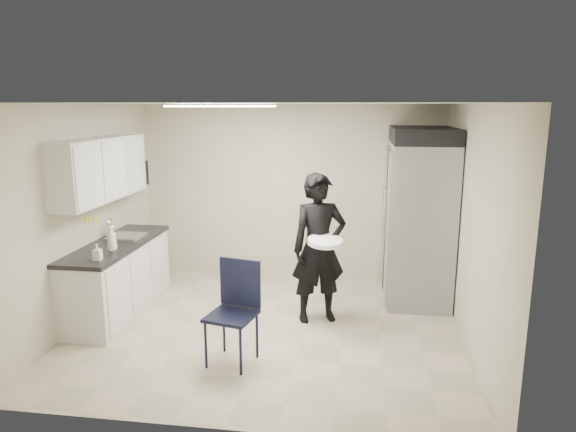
# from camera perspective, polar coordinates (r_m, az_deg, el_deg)

# --- Properties ---
(floor) EXTENTS (4.50, 4.50, 0.00)m
(floor) POSITION_cam_1_polar(r_m,az_deg,el_deg) (6.25, -2.28, -12.18)
(floor) COLOR tan
(floor) RESTS_ON ground
(ceiling) EXTENTS (4.50, 4.50, 0.00)m
(ceiling) POSITION_cam_1_polar(r_m,az_deg,el_deg) (5.69, -2.51, 12.40)
(ceiling) COLOR silver
(ceiling) RESTS_ON back_wall
(back_wall) EXTENTS (4.50, 0.00, 4.50)m
(back_wall) POSITION_cam_1_polar(r_m,az_deg,el_deg) (7.77, 0.28, 2.74)
(back_wall) COLOR #BCB79B
(back_wall) RESTS_ON floor
(left_wall) EXTENTS (0.00, 4.00, 4.00)m
(left_wall) POSITION_cam_1_polar(r_m,az_deg,el_deg) (6.62, -21.93, 0.16)
(left_wall) COLOR #BCB79B
(left_wall) RESTS_ON floor
(right_wall) EXTENTS (0.00, 4.00, 4.00)m
(right_wall) POSITION_cam_1_polar(r_m,az_deg,el_deg) (5.87, 19.77, -1.13)
(right_wall) COLOR #BCB79B
(right_wall) RESTS_ON floor
(ceiling_panel) EXTENTS (1.20, 0.60, 0.02)m
(ceiling_panel) POSITION_cam_1_polar(r_m,az_deg,el_deg) (6.22, -7.38, 12.02)
(ceiling_panel) COLOR white
(ceiling_panel) RESTS_ON ceiling
(lower_counter) EXTENTS (0.60, 1.90, 0.86)m
(lower_counter) POSITION_cam_1_polar(r_m,az_deg,el_deg) (6.87, -18.34, -6.68)
(lower_counter) COLOR silver
(lower_counter) RESTS_ON floor
(countertop) EXTENTS (0.64, 1.95, 0.05)m
(countertop) POSITION_cam_1_polar(r_m,az_deg,el_deg) (6.74, -18.59, -3.01)
(countertop) COLOR black
(countertop) RESTS_ON lower_counter
(sink) EXTENTS (0.42, 0.40, 0.14)m
(sink) POSITION_cam_1_polar(r_m,az_deg,el_deg) (6.95, -17.53, -2.61)
(sink) COLOR gray
(sink) RESTS_ON countertop
(faucet) EXTENTS (0.02, 0.02, 0.24)m
(faucet) POSITION_cam_1_polar(r_m,az_deg,el_deg) (7.00, -19.08, -1.34)
(faucet) COLOR silver
(faucet) RESTS_ON countertop
(upper_cabinets) EXTENTS (0.35, 1.80, 0.75)m
(upper_cabinets) POSITION_cam_1_polar(r_m,az_deg,el_deg) (6.62, -20.12, 4.92)
(upper_cabinets) COLOR silver
(upper_cabinets) RESTS_ON left_wall
(towel_dispenser) EXTENTS (0.22, 0.30, 0.35)m
(towel_dispenser) POSITION_cam_1_polar(r_m,az_deg,el_deg) (7.70, -16.44, 4.55)
(towel_dispenser) COLOR black
(towel_dispenser) RESTS_ON left_wall
(notice_sticker_left) EXTENTS (0.00, 0.12, 0.07)m
(notice_sticker_left) POSITION_cam_1_polar(r_m,az_deg,el_deg) (6.71, -21.41, -0.33)
(notice_sticker_left) COLOR yellow
(notice_sticker_left) RESTS_ON left_wall
(notice_sticker_right) EXTENTS (0.00, 0.12, 0.07)m
(notice_sticker_right) POSITION_cam_1_polar(r_m,az_deg,el_deg) (6.89, -20.58, -0.30)
(notice_sticker_right) COLOR yellow
(notice_sticker_right) RESTS_ON left_wall
(commercial_fridge) EXTENTS (0.80, 1.35, 2.10)m
(commercial_fridge) POSITION_cam_1_polar(r_m,az_deg,el_deg) (7.08, 14.28, -0.64)
(commercial_fridge) COLOR gray
(commercial_fridge) RESTS_ON floor
(fridge_compressor) EXTENTS (0.80, 1.35, 0.20)m
(fridge_compressor) POSITION_cam_1_polar(r_m,az_deg,el_deg) (6.93, 14.79, 8.67)
(fridge_compressor) COLOR black
(fridge_compressor) RESTS_ON commercial_fridge
(folding_chair) EXTENTS (0.54, 0.54, 1.02)m
(folding_chair) POSITION_cam_1_polar(r_m,az_deg,el_deg) (5.28, -6.32, -10.99)
(folding_chair) COLOR black
(folding_chair) RESTS_ON floor
(man_tuxedo) EXTENTS (0.78, 0.65, 1.81)m
(man_tuxedo) POSITION_cam_1_polar(r_m,az_deg,el_deg) (6.16, 3.45, -3.61)
(man_tuxedo) COLOR black
(man_tuxedo) RESTS_ON floor
(bucket_lid) EXTENTS (0.52, 0.52, 0.05)m
(bucket_lid) POSITION_cam_1_polar(r_m,az_deg,el_deg) (5.88, 4.14, -2.84)
(bucket_lid) COLOR white
(bucket_lid) RESTS_ON man_tuxedo
(soap_bottle_a) EXTENTS (0.11, 0.11, 0.29)m
(soap_bottle_a) POSITION_cam_1_polar(r_m,az_deg,el_deg) (6.35, -19.01, -2.36)
(soap_bottle_a) COLOR white
(soap_bottle_a) RESTS_ON countertop
(soap_bottle_b) EXTENTS (0.08, 0.09, 0.18)m
(soap_bottle_b) POSITION_cam_1_polar(r_m,az_deg,el_deg) (6.02, -20.42, -3.79)
(soap_bottle_b) COLOR #A8A7B3
(soap_bottle_b) RESTS_ON countertop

